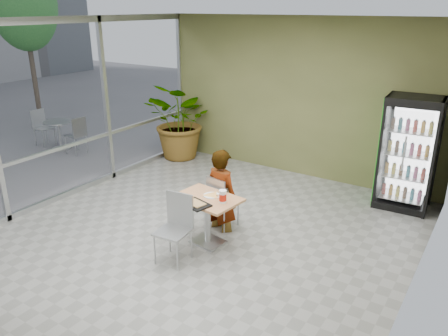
{
  "coord_description": "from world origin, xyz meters",
  "views": [
    {
      "loc": [
        3.59,
        -4.65,
        3.37
      ],
      "look_at": [
        0.11,
        0.66,
        1.0
      ],
      "focal_mm": 35.0,
      "sensor_mm": 36.0,
      "label": 1
    }
  ],
  "objects_px": {
    "chair_near": "(176,222)",
    "beverage_fridge": "(408,154)",
    "soda_cup": "(223,197)",
    "seated_woman": "(222,198)",
    "dining_table": "(207,211)",
    "chair_far": "(220,198)",
    "cafeteria_tray": "(196,204)",
    "potted_plant": "(182,121)"
  },
  "relations": [
    {
      "from": "dining_table",
      "to": "cafeteria_tray",
      "type": "relative_size",
      "value": 2.55
    },
    {
      "from": "potted_plant",
      "to": "beverage_fridge",
      "type": "bearing_deg",
      "value": 0.69
    },
    {
      "from": "soda_cup",
      "to": "chair_far",
      "type": "bearing_deg",
      "value": 127.65
    },
    {
      "from": "seated_woman",
      "to": "soda_cup",
      "type": "bearing_deg",
      "value": 134.28
    },
    {
      "from": "cafeteria_tray",
      "to": "potted_plant",
      "type": "xyz_separation_m",
      "value": [
        -2.77,
        3.19,
        0.12
      ]
    },
    {
      "from": "chair_near",
      "to": "soda_cup",
      "type": "height_order",
      "value": "chair_near"
    },
    {
      "from": "cafeteria_tray",
      "to": "beverage_fridge",
      "type": "xyz_separation_m",
      "value": [
        2.11,
        3.25,
        0.22
      ]
    },
    {
      "from": "seated_woman",
      "to": "cafeteria_tray",
      "type": "distance_m",
      "value": 0.88
    },
    {
      "from": "chair_far",
      "to": "chair_near",
      "type": "xyz_separation_m",
      "value": [
        -0.01,
        -1.07,
        0.05
      ]
    },
    {
      "from": "dining_table",
      "to": "chair_near",
      "type": "xyz_separation_m",
      "value": [
        -0.12,
        -0.57,
        0.03
      ]
    },
    {
      "from": "dining_table",
      "to": "chair_far",
      "type": "bearing_deg",
      "value": 103.16
    },
    {
      "from": "beverage_fridge",
      "to": "potted_plant",
      "type": "relative_size",
      "value": 1.11
    },
    {
      "from": "seated_woman",
      "to": "cafeteria_tray",
      "type": "xyz_separation_m",
      "value": [
        0.12,
        -0.84,
        0.25
      ]
    },
    {
      "from": "chair_near",
      "to": "seated_woman",
      "type": "relative_size",
      "value": 0.6
    },
    {
      "from": "dining_table",
      "to": "potted_plant",
      "type": "relative_size",
      "value": 0.57
    },
    {
      "from": "chair_near",
      "to": "potted_plant",
      "type": "relative_size",
      "value": 0.55
    },
    {
      "from": "dining_table",
      "to": "beverage_fridge",
      "type": "height_order",
      "value": "beverage_fridge"
    },
    {
      "from": "chair_near",
      "to": "beverage_fridge",
      "type": "xyz_separation_m",
      "value": [
        2.25,
        3.52,
        0.42
      ]
    },
    {
      "from": "chair_near",
      "to": "cafeteria_tray",
      "type": "xyz_separation_m",
      "value": [
        0.14,
        0.27,
        0.19
      ]
    },
    {
      "from": "dining_table",
      "to": "beverage_fridge",
      "type": "bearing_deg",
      "value": 54.25
    },
    {
      "from": "chair_far",
      "to": "seated_woman",
      "type": "distance_m",
      "value": 0.04
    },
    {
      "from": "potted_plant",
      "to": "dining_table",
      "type": "bearing_deg",
      "value": -46.47
    },
    {
      "from": "cafeteria_tray",
      "to": "chair_near",
      "type": "bearing_deg",
      "value": -117.05
    },
    {
      "from": "dining_table",
      "to": "seated_woman",
      "type": "distance_m",
      "value": 0.55
    },
    {
      "from": "seated_woman",
      "to": "beverage_fridge",
      "type": "relative_size",
      "value": 0.82
    },
    {
      "from": "seated_woman",
      "to": "dining_table",
      "type": "bearing_deg",
      "value": 110.38
    },
    {
      "from": "dining_table",
      "to": "chair_near",
      "type": "relative_size",
      "value": 1.03
    },
    {
      "from": "cafeteria_tray",
      "to": "soda_cup",
      "type": "bearing_deg",
      "value": 45.34
    },
    {
      "from": "dining_table",
      "to": "potted_plant",
      "type": "distance_m",
      "value": 4.01
    },
    {
      "from": "chair_far",
      "to": "dining_table",
      "type": "bearing_deg",
      "value": 112.93
    },
    {
      "from": "seated_woman",
      "to": "soda_cup",
      "type": "xyz_separation_m",
      "value": [
        0.39,
        -0.56,
        0.33
      ]
    },
    {
      "from": "chair_far",
      "to": "potted_plant",
      "type": "distance_m",
      "value": 3.58
    },
    {
      "from": "seated_woman",
      "to": "potted_plant",
      "type": "bearing_deg",
      "value": -31.84
    },
    {
      "from": "chair_near",
      "to": "cafeteria_tray",
      "type": "relative_size",
      "value": 2.46
    },
    {
      "from": "chair_near",
      "to": "beverage_fridge",
      "type": "relative_size",
      "value": 0.49
    },
    {
      "from": "dining_table",
      "to": "cafeteria_tray",
      "type": "distance_m",
      "value": 0.37
    },
    {
      "from": "dining_table",
      "to": "chair_far",
      "type": "distance_m",
      "value": 0.52
    },
    {
      "from": "soda_cup",
      "to": "beverage_fridge",
      "type": "height_order",
      "value": "beverage_fridge"
    },
    {
      "from": "potted_plant",
      "to": "chair_near",
      "type": "bearing_deg",
      "value": -52.8
    },
    {
      "from": "potted_plant",
      "to": "chair_far",
      "type": "bearing_deg",
      "value": -42.27
    },
    {
      "from": "chair_near",
      "to": "seated_woman",
      "type": "bearing_deg",
      "value": 83.08
    },
    {
      "from": "soda_cup",
      "to": "beverage_fridge",
      "type": "relative_size",
      "value": 0.1
    }
  ]
}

